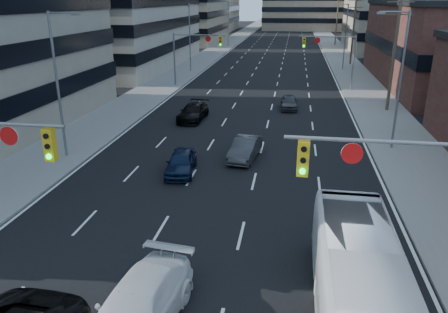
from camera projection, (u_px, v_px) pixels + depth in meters
road_surface at (283, 33)px, 128.69m from camera, size 18.00×300.00×0.02m
sidewalk_left at (245, 32)px, 130.37m from camera, size 5.00×300.00×0.15m
sidewalk_right at (323, 33)px, 126.96m from camera, size 5.00×300.00×0.15m
office_left_far at (177, 6)px, 101.67m from camera, size 20.00×30.00×16.00m
office_right_far at (410, 13)px, 83.62m from camera, size 22.00×28.00×14.00m
bg_block_right at (400, 12)px, 121.90m from camera, size 22.00×22.00×12.00m
signal_near_right at (416, 191)px, 12.88m from camera, size 6.59×0.33×6.00m
signal_far_left at (194, 49)px, 49.47m from camera, size 6.09×0.33×6.00m
signal_far_right at (332, 51)px, 47.19m from camera, size 6.09×0.33×6.00m
utility_pole_block at (395, 46)px, 37.67m from camera, size 2.20×0.28×11.00m
utility_pole_midblock at (354, 26)px, 65.51m from camera, size 2.20×0.28×11.00m
utility_pole_distant at (337, 18)px, 93.36m from camera, size 2.20×0.28×11.00m
streetlight_left_near at (59, 79)px, 26.40m from camera, size 2.03×0.22×9.00m
streetlight_left_mid at (191, 35)px, 58.89m from camera, size 2.03×0.22×9.00m
streetlight_left_far at (229, 22)px, 91.37m from camera, size 2.03×0.22×9.00m
streetlight_right_near at (399, 75)px, 27.98m from camera, size 2.03×0.22×9.00m
streetlight_right_far at (345, 34)px, 60.47m from camera, size 2.03×0.22×9.00m
white_van at (138, 308)px, 13.30m from camera, size 2.82×5.60×1.56m
transit_bus at (363, 300)px, 12.59m from camera, size 2.52×10.58×2.94m
sedan_blue at (181, 162)px, 25.49m from camera, size 1.98×4.05×1.33m
sedan_grey_center at (245, 149)px, 27.75m from camera, size 1.94×4.27×1.36m
sedan_black_far at (193, 112)px, 36.62m from camera, size 2.13×4.78×1.36m
sedan_grey_right at (289, 102)px, 40.30m from camera, size 1.67×3.80×1.27m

